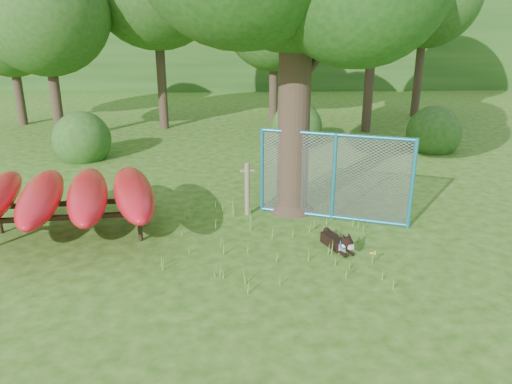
{
  "coord_description": "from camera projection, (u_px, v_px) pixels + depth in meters",
  "views": [
    {
      "loc": [
        -0.25,
        -8.12,
        4.3
      ],
      "look_at": [
        0.2,
        1.2,
        1.0
      ],
      "focal_mm": 35.0,
      "sensor_mm": 36.0,
      "label": 1
    }
  ],
  "objects": [
    {
      "name": "bg_tree_c",
      "position": [
        274.0,
        21.0,
        20.03
      ],
      "size": [
        4.0,
        4.0,
        6.12
      ],
      "color": "#36281D",
      "rests_on": "ground"
    },
    {
      "name": "ground",
      "position": [
        248.0,
        266.0,
        9.09
      ],
      "size": [
        80.0,
        80.0,
        0.0
      ],
      "primitive_type": "plane",
      "color": "#275210",
      "rests_on": "ground"
    },
    {
      "name": "husky_dog",
      "position": [
        338.0,
        242.0,
        9.67
      ],
      "size": [
        0.54,
        0.97,
        0.45
      ],
      "rotation": [
        0.0,
        0.0,
        0.39
      ],
      "color": "black",
      "rests_on": "ground"
    },
    {
      "name": "wildflower_clump",
      "position": [
        373.0,
        254.0,
        9.09
      ],
      "size": [
        0.12,
        0.1,
        0.25
      ],
      "rotation": [
        0.0,
        0.0,
        0.1
      ],
      "color": "#599A32",
      "rests_on": "ground"
    },
    {
      "name": "kayak_rack",
      "position": [
        65.0,
        196.0,
        9.99
      ],
      "size": [
        4.17,
        3.71,
        1.17
      ],
      "rotation": [
        0.0,
        0.0,
        0.09
      ],
      "color": "black",
      "rests_on": "ground"
    },
    {
      "name": "bg_tree_f",
      "position": [
        9.0,
        31.0,
        19.68
      ],
      "size": [
        3.6,
        3.6,
        5.55
      ],
      "color": "#36281D",
      "rests_on": "ground"
    },
    {
      "name": "shrub_left",
      "position": [
        84.0,
        158.0,
        15.93
      ],
      "size": [
        1.8,
        1.8,
        1.8
      ],
      "primitive_type": "sphere",
      "color": "#224F19",
      "rests_on": "ground"
    },
    {
      "name": "fence_section",
      "position": [
        334.0,
        177.0,
        10.87
      ],
      "size": [
        3.19,
        1.25,
        3.28
      ],
      "rotation": [
        0.0,
        0.0,
        -0.35
      ],
      "color": "teal",
      "rests_on": "ground"
    },
    {
      "name": "wooden_post",
      "position": [
        247.0,
        188.0,
        11.23
      ],
      "size": [
        0.34,
        0.13,
        1.23
      ],
      "rotation": [
        0.0,
        0.0,
        0.15
      ],
      "color": "#716855",
      "rests_on": "ground"
    },
    {
      "name": "bg_tree_a",
      "position": [
        44.0,
        10.0,
        16.72
      ],
      "size": [
        4.4,
        4.4,
        6.7
      ],
      "color": "#36281D",
      "rests_on": "ground"
    },
    {
      "name": "shrub_right",
      "position": [
        432.0,
        150.0,
        16.92
      ],
      "size": [
        1.8,
        1.8,
        1.8
      ],
      "primitive_type": "sphere",
      "color": "#224F19",
      "rests_on": "ground"
    },
    {
      "name": "shrub_mid",
      "position": [
        296.0,
        145.0,
        17.66
      ],
      "size": [
        1.8,
        1.8,
        1.8
      ],
      "primitive_type": "sphere",
      "color": "#224F19",
      "rests_on": "ground"
    },
    {
      "name": "wooded_hillside",
      "position": [
        235.0,
        36.0,
        34.46
      ],
      "size": [
        80.0,
        12.0,
        6.0
      ],
      "primitive_type": "cube",
      "color": "#224F19",
      "rests_on": "ground"
    }
  ]
}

